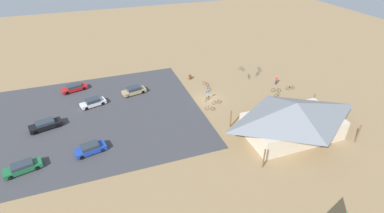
{
  "coord_description": "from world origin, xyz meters",
  "views": [
    {
      "loc": [
        18.38,
        42.57,
        26.93
      ],
      "look_at": [
        4.28,
        3.21,
        1.2
      ],
      "focal_mm": 26.9,
      "sensor_mm": 36.0,
      "label": 1
    }
  ],
  "objects_px": {
    "bicycle_blue_yard_right": "(257,74)",
    "bicycle_black_edge_north": "(208,99)",
    "bicycle_yellow_yard_front": "(276,95)",
    "car_green_back_corner": "(23,167)",
    "bicycle_teal_lone_east": "(276,90)",
    "car_black_by_curb": "(45,125)",
    "bicycle_white_front_row": "(208,89)",
    "trash_bin": "(190,77)",
    "bicycle_orange_near_porch": "(210,108)",
    "bike_pavilion": "(294,118)",
    "car_blue_end_stall": "(90,149)",
    "lot_sign": "(208,94)",
    "bicycle_purple_edge_south": "(217,102)",
    "car_red_inner_stall": "(74,88)",
    "bicycle_teal_trailside": "(259,69)",
    "visitor_by_pavilion": "(276,80)",
    "bicycle_silver_lone_west": "(249,76)",
    "car_white_far_end": "(93,102)",
    "bicycle_black_yard_left": "(290,88)",
    "car_tan_mid_lot": "(134,90)",
    "bicycle_green_yard_center": "(241,69)",
    "bicycle_red_near_sign": "(206,84)"
  },
  "relations": [
    {
      "from": "bike_pavilion",
      "to": "visitor_by_pavilion",
      "type": "height_order",
      "value": "bike_pavilion"
    },
    {
      "from": "bicycle_blue_yard_right",
      "to": "bicycle_black_edge_north",
      "type": "height_order",
      "value": "bicycle_blue_yard_right"
    },
    {
      "from": "bicycle_green_yard_center",
      "to": "bicycle_teal_trailside",
      "type": "xyz_separation_m",
      "value": [
        -3.64,
        1.62,
        0.01
      ]
    },
    {
      "from": "bicycle_white_front_row",
      "to": "bicycle_black_yard_left",
      "type": "bearing_deg",
      "value": 161.83
    },
    {
      "from": "bike_pavilion",
      "to": "lot_sign",
      "type": "bearing_deg",
      "value": -59.34
    },
    {
      "from": "trash_bin",
      "to": "bicycle_teal_lone_east",
      "type": "xyz_separation_m",
      "value": [
        -13.9,
        10.92,
        -0.05
      ]
    },
    {
      "from": "bicycle_white_front_row",
      "to": "car_green_back_corner",
      "type": "xyz_separation_m",
      "value": [
        31.22,
        12.4,
        0.32
      ]
    },
    {
      "from": "bicycle_teal_trailside",
      "to": "car_green_back_corner",
      "type": "xyz_separation_m",
      "value": [
        45.48,
        17.13,
        0.3
      ]
    },
    {
      "from": "bicycle_black_yard_left",
      "to": "bicycle_teal_trailside",
      "type": "xyz_separation_m",
      "value": [
        1.11,
        -9.78,
        -0.01
      ]
    },
    {
      "from": "trash_bin",
      "to": "bicycle_green_yard_center",
      "type": "relative_size",
      "value": 0.54
    },
    {
      "from": "bicycle_black_edge_north",
      "to": "car_red_inner_stall",
      "type": "relative_size",
      "value": 0.29
    },
    {
      "from": "bicycle_red_near_sign",
      "to": "bicycle_white_front_row",
      "type": "bearing_deg",
      "value": 82.37
    },
    {
      "from": "bicycle_teal_trailside",
      "to": "bicycle_silver_lone_west",
      "type": "bearing_deg",
      "value": 30.67
    },
    {
      "from": "bicycle_white_front_row",
      "to": "bicycle_purple_edge_south",
      "type": "height_order",
      "value": "bicycle_purple_edge_south"
    },
    {
      "from": "bicycle_silver_lone_west",
      "to": "car_black_by_curb",
      "type": "distance_m",
      "value": 39.68
    },
    {
      "from": "trash_bin",
      "to": "car_tan_mid_lot",
      "type": "height_order",
      "value": "car_tan_mid_lot"
    },
    {
      "from": "bicycle_yellow_yard_front",
      "to": "bicycle_black_edge_north",
      "type": "bearing_deg",
      "value": -14.62
    },
    {
      "from": "bicycle_teal_lone_east",
      "to": "visitor_by_pavilion",
      "type": "distance_m",
      "value": 3.36
    },
    {
      "from": "lot_sign",
      "to": "bicycle_orange_near_porch",
      "type": "distance_m",
      "value": 3.46
    },
    {
      "from": "bicycle_black_yard_left",
      "to": "bicycle_green_yard_center",
      "type": "distance_m",
      "value": 12.35
    },
    {
      "from": "trash_bin",
      "to": "car_white_far_end",
      "type": "height_order",
      "value": "car_white_far_end"
    },
    {
      "from": "car_green_back_corner",
      "to": "bicycle_black_edge_north",
      "type": "bearing_deg",
      "value": -163.27
    },
    {
      "from": "bicycle_red_near_sign",
      "to": "bicycle_silver_lone_west",
      "type": "bearing_deg",
      "value": -178.61
    },
    {
      "from": "bicycle_blue_yard_right",
      "to": "car_black_by_curb",
      "type": "height_order",
      "value": "car_black_by_curb"
    },
    {
      "from": "bicycle_teal_lone_east",
      "to": "car_black_by_curb",
      "type": "bearing_deg",
      "value": -2.57
    },
    {
      "from": "bicycle_green_yard_center",
      "to": "bicycle_black_edge_north",
      "type": "bearing_deg",
      "value": 38.87
    },
    {
      "from": "bicycle_red_near_sign",
      "to": "visitor_by_pavilion",
      "type": "distance_m",
      "value": 14.36
    },
    {
      "from": "trash_bin",
      "to": "car_white_far_end",
      "type": "distance_m",
      "value": 20.38
    },
    {
      "from": "bicycle_green_yard_center",
      "to": "bicycle_teal_trailside",
      "type": "bearing_deg",
      "value": 156.0
    },
    {
      "from": "car_green_back_corner",
      "to": "lot_sign",
      "type": "bearing_deg",
      "value": -163.42
    },
    {
      "from": "bike_pavilion",
      "to": "car_blue_end_stall",
      "type": "height_order",
      "value": "bike_pavilion"
    },
    {
      "from": "trash_bin",
      "to": "bicycle_white_front_row",
      "type": "relative_size",
      "value": 0.52
    },
    {
      "from": "bicycle_teal_lone_east",
      "to": "bicycle_black_edge_north",
      "type": "distance_m",
      "value": 13.85
    },
    {
      "from": "lot_sign",
      "to": "bicycle_blue_yard_right",
      "type": "xyz_separation_m",
      "value": [
        -14.31,
        -6.35,
        -1.01
      ]
    },
    {
      "from": "trash_bin",
      "to": "bicycle_orange_near_porch",
      "type": "xyz_separation_m",
      "value": [
        0.82,
        12.77,
        -0.09
      ]
    },
    {
      "from": "bicycle_blue_yard_right",
      "to": "bicycle_silver_lone_west",
      "type": "height_order",
      "value": "bicycle_silver_lone_west"
    },
    {
      "from": "bicycle_white_front_row",
      "to": "bicycle_purple_edge_south",
      "type": "relative_size",
      "value": 0.97
    },
    {
      "from": "bicycle_silver_lone_west",
      "to": "car_tan_mid_lot",
      "type": "distance_m",
      "value": 24.23
    },
    {
      "from": "bicycle_blue_yard_right",
      "to": "car_red_inner_stall",
      "type": "xyz_separation_m",
      "value": [
        37.33,
        -5.91,
        0.29
      ]
    },
    {
      "from": "bicycle_teal_lone_east",
      "to": "bicycle_purple_edge_south",
      "type": "height_order",
      "value": "bicycle_teal_lone_east"
    },
    {
      "from": "trash_bin",
      "to": "bicycle_teal_trailside",
      "type": "xyz_separation_m",
      "value": [
        -16.0,
        1.24,
        -0.07
      ]
    },
    {
      "from": "bicycle_silver_lone_west",
      "to": "car_white_far_end",
      "type": "height_order",
      "value": "car_white_far_end"
    },
    {
      "from": "bicycle_black_yard_left",
      "to": "car_red_inner_stall",
      "type": "distance_m",
      "value": 42.37
    },
    {
      "from": "car_red_inner_stall",
      "to": "visitor_by_pavilion",
      "type": "xyz_separation_m",
      "value": [
        -38.72,
        10.81,
        0.25
      ]
    },
    {
      "from": "bicycle_teal_lone_east",
      "to": "visitor_by_pavilion",
      "type": "xyz_separation_m",
      "value": [
        -1.82,
        -2.78,
        0.54
      ]
    },
    {
      "from": "bicycle_teal_trailside",
      "to": "car_green_back_corner",
      "type": "distance_m",
      "value": 48.6
    },
    {
      "from": "bicycle_yellow_yard_front",
      "to": "car_blue_end_stall",
      "type": "bearing_deg",
      "value": 7.92
    },
    {
      "from": "bicycle_purple_edge_south",
      "to": "car_red_inner_stall",
      "type": "distance_m",
      "value": 27.89
    },
    {
      "from": "bicycle_yellow_yard_front",
      "to": "car_green_back_corner",
      "type": "bearing_deg",
      "value": 7.55
    },
    {
      "from": "bicycle_silver_lone_west",
      "to": "car_red_inner_stall",
      "type": "height_order",
      "value": "car_red_inner_stall"
    }
  ]
}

